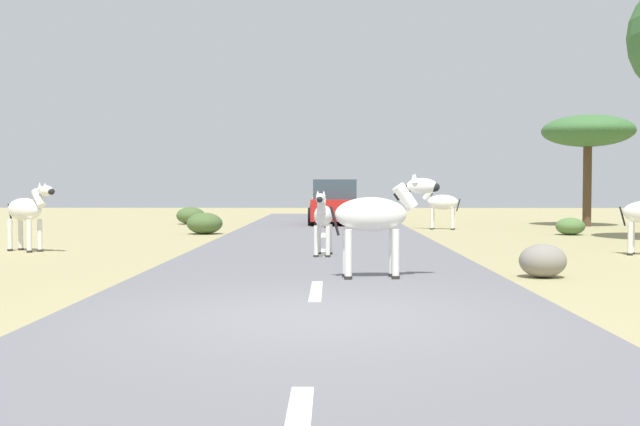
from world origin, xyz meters
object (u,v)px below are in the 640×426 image
object	(u,v)px
zebra_3	(377,216)
rock_2	(543,261)
zebra_0	(323,217)
bush_0	(205,223)
car_0	(332,201)
tree_2	(588,132)
car_1	(335,204)
bush_3	(191,216)
zebra_1	(27,210)
zebra_4	(440,203)
bush_1	(570,226)

from	to	relation	value
zebra_3	rock_2	xyz separation A→B (m)	(2.78, 0.49, -0.76)
zebra_0	bush_0	distance (m)	8.89
car_0	tree_2	world-z (taller)	tree_2
car_1	bush_0	bearing A→B (deg)	-127.03
zebra_3	bush_3	world-z (taller)	zebra_3
zebra_1	zebra_3	size ratio (longest dim) A/B	0.91
zebra_0	zebra_4	xyz separation A→B (m)	(4.03, 10.69, 0.07)
tree_2	bush_0	size ratio (longest dim) A/B	3.71
bush_1	tree_2	bearing A→B (deg)	66.05
rock_2	bush_3	bearing A→B (deg)	117.58
zebra_0	bush_0	size ratio (longest dim) A/B	1.29
tree_2	rock_2	distance (m)	17.63
zebra_1	zebra_4	distance (m)	14.24
bush_3	zebra_0	bearing A→B (deg)	-68.99
zebra_0	bush_0	world-z (taller)	zebra_0
zebra_0	bush_0	bearing A→B (deg)	-59.96
zebra_1	tree_2	xyz separation A→B (m)	(16.86, 11.33, 2.63)
tree_2	car_1	bearing A→B (deg)	175.85
car_1	bush_3	bearing A→B (deg)	172.72
zebra_1	rock_2	bearing A→B (deg)	98.04
bush_1	zebra_1	bearing A→B (deg)	-156.97
car_0	tree_2	bearing A→B (deg)	-35.67
zebra_3	car_1	size ratio (longest dim) A/B	0.41
car_0	car_1	bearing A→B (deg)	-88.39
zebra_0	bush_3	distance (m)	15.33
car_0	tree_2	size ratio (longest dim) A/B	1.03
car_0	bush_3	world-z (taller)	car_0
zebra_3	tree_2	size ratio (longest dim) A/B	0.42
zebra_0	rock_2	size ratio (longest dim) A/B	1.89
car_1	bush_3	distance (m)	5.88
tree_2	bush_0	bearing A→B (deg)	-160.54
zebra_3	tree_2	world-z (taller)	tree_2
zebra_4	car_1	distance (m)	4.71
zebra_1	bush_3	distance (m)	12.84
zebra_0	bush_1	world-z (taller)	zebra_0
zebra_0	bush_3	world-z (taller)	zebra_0
zebra_4	bush_0	world-z (taller)	zebra_4
zebra_4	bush_1	bearing A→B (deg)	-113.13
zebra_3	tree_2	distance (m)	19.11
zebra_4	bush_3	bearing A→B (deg)	85.01
car_1	rock_2	distance (m)	17.18
bush_3	car_1	bearing A→B (deg)	-7.07
tree_2	bush_1	world-z (taller)	tree_2
tree_2	bush_0	world-z (taller)	tree_2
zebra_1	bush_1	bearing A→B (deg)	145.54
zebra_4	tree_2	xyz separation A→B (m)	(5.93, 2.19, 2.65)
bush_1	zebra_3	bearing A→B (deg)	-120.52
car_1	bush_0	xyz separation A→B (m)	(-4.18, -5.58, -0.51)
car_0	bush_3	size ratio (longest dim) A/B	3.79
bush_1	bush_3	xyz separation A→B (m)	(-13.17, 6.55, 0.07)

